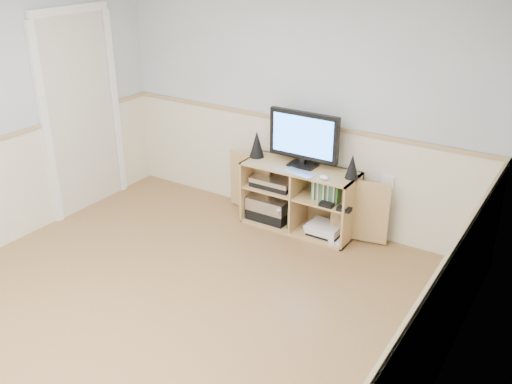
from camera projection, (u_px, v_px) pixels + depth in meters
room at (140, 170)px, 3.91m from camera, size 4.04×4.54×2.54m
media_cabinet at (302, 196)px, 5.64m from camera, size 1.77×0.43×0.65m
monitor at (304, 137)px, 5.39m from camera, size 0.72×0.18×0.54m
speaker_left at (257, 144)px, 5.68m from camera, size 0.15×0.15×0.27m
speaker_right at (352, 166)px, 5.19m from camera, size 0.13×0.13×0.23m
keyboard at (299, 173)px, 5.33m from camera, size 0.33×0.18×0.01m
mouse at (324, 177)px, 5.20m from camera, size 0.11×0.10×0.04m
av_components at (272, 201)px, 5.80m from camera, size 0.51×0.32×0.47m
game_consoles at (324, 229)px, 5.56m from camera, size 0.45×0.30×0.11m
game_cases at (327, 191)px, 5.38m from camera, size 0.27×0.13×0.19m
wall_outlet at (388, 182)px, 5.27m from camera, size 0.12×0.03×0.12m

